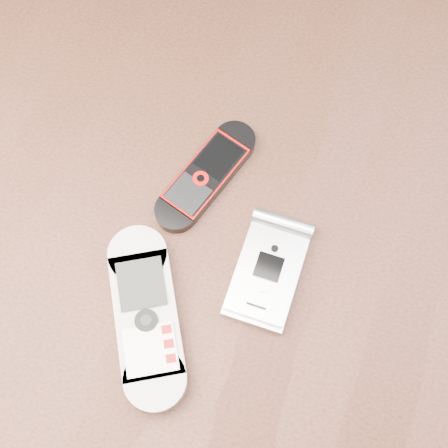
% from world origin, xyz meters
% --- Properties ---
extents(ground, '(4.00, 4.00, 0.00)m').
position_xyz_m(ground, '(0.00, 0.00, 0.00)').
color(ground, '#472B19').
rests_on(ground, ground).
extents(table, '(1.20, 0.80, 0.75)m').
position_xyz_m(table, '(0.00, 0.00, 0.64)').
color(table, black).
rests_on(table, ground).
extents(nokia_white, '(0.13, 0.17, 0.02)m').
position_xyz_m(nokia_white, '(-0.03, -0.10, 0.76)').
color(nokia_white, silver).
rests_on(nokia_white, table).
extents(nokia_black_red, '(0.08, 0.14, 0.01)m').
position_xyz_m(nokia_black_red, '(-0.03, 0.04, 0.76)').
color(nokia_black_red, black).
rests_on(nokia_black_red, table).
extents(motorola_razr, '(0.06, 0.11, 0.02)m').
position_xyz_m(motorola_razr, '(0.06, -0.03, 0.76)').
color(motorola_razr, silver).
rests_on(motorola_razr, table).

